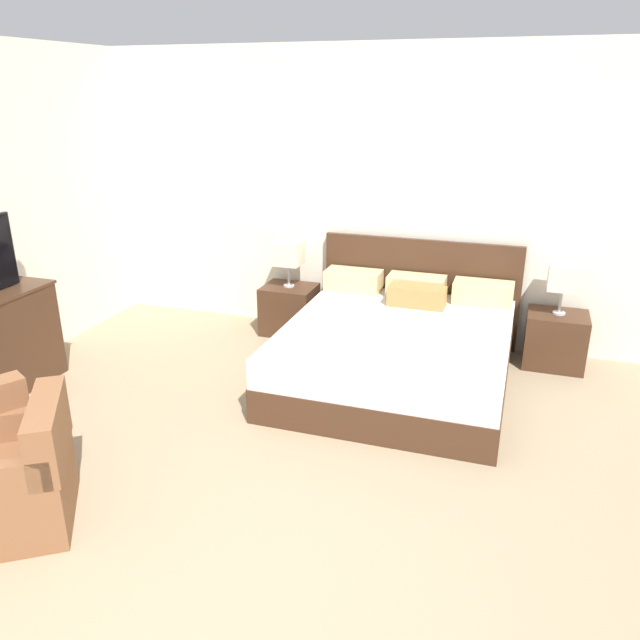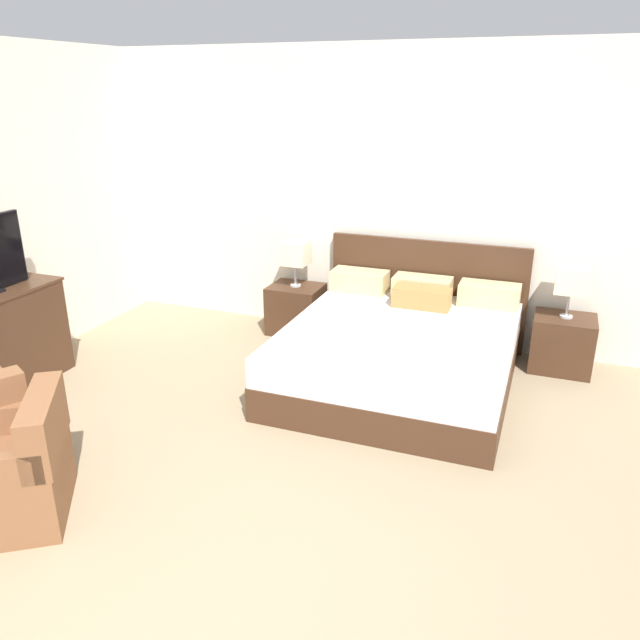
{
  "view_description": "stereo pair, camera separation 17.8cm",
  "coord_description": "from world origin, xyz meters",
  "px_view_note": "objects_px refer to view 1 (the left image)",
  "views": [
    {
      "loc": [
        1.29,
        -2.04,
        2.4
      ],
      "look_at": [
        -0.1,
        2.13,
        0.75
      ],
      "focal_mm": 35.0,
      "sensor_mm": 36.0,
      "label": 1
    },
    {
      "loc": [
        1.46,
        -1.98,
        2.4
      ],
      "look_at": [
        -0.1,
        2.13,
        0.75
      ],
      "focal_mm": 35.0,
      "sensor_mm": 36.0,
      "label": 2
    }
  ],
  "objects_px": {
    "bed": "(398,349)",
    "table_lamp_left": "(288,254)",
    "armchair_companion": "(13,481)",
    "nightstand_right": "(555,340)",
    "nightstand_left": "(289,309)",
    "table_lamp_right": "(564,277)"
  },
  "relations": [
    {
      "from": "bed",
      "to": "table_lamp_left",
      "type": "relative_size",
      "value": 4.56
    },
    {
      "from": "bed",
      "to": "armchair_companion",
      "type": "distance_m",
      "value": 3.09
    },
    {
      "from": "nightstand_right",
      "to": "table_lamp_left",
      "type": "xyz_separation_m",
      "value": [
        -2.58,
        0.0,
        0.59
      ]
    },
    {
      "from": "nightstand_right",
      "to": "armchair_companion",
      "type": "relative_size",
      "value": 0.55
    },
    {
      "from": "nightstand_left",
      "to": "table_lamp_left",
      "type": "bearing_deg",
      "value": 90.0
    },
    {
      "from": "bed",
      "to": "table_lamp_left",
      "type": "bearing_deg",
      "value": 149.91
    },
    {
      "from": "armchair_companion",
      "to": "nightstand_left",
      "type": "bearing_deg",
      "value": 83.12
    },
    {
      "from": "table_lamp_left",
      "to": "table_lamp_right",
      "type": "relative_size",
      "value": 1.0
    },
    {
      "from": "nightstand_left",
      "to": "table_lamp_left",
      "type": "relative_size",
      "value": 1.14
    },
    {
      "from": "nightstand_right",
      "to": "table_lamp_left",
      "type": "distance_m",
      "value": 2.65
    },
    {
      "from": "armchair_companion",
      "to": "table_lamp_right",
      "type": "bearing_deg",
      "value": 48.16
    },
    {
      "from": "nightstand_left",
      "to": "table_lamp_right",
      "type": "height_order",
      "value": "table_lamp_right"
    },
    {
      "from": "bed",
      "to": "table_lamp_left",
      "type": "height_order",
      "value": "bed"
    },
    {
      "from": "bed",
      "to": "nightstand_left",
      "type": "height_order",
      "value": "bed"
    },
    {
      "from": "bed",
      "to": "table_lamp_right",
      "type": "relative_size",
      "value": 4.56
    },
    {
      "from": "nightstand_left",
      "to": "armchair_companion",
      "type": "distance_m",
      "value": 3.36
    },
    {
      "from": "table_lamp_left",
      "to": "armchair_companion",
      "type": "distance_m",
      "value": 3.4
    },
    {
      "from": "nightstand_left",
      "to": "nightstand_right",
      "type": "bearing_deg",
      "value": 0.0
    },
    {
      "from": "bed",
      "to": "table_lamp_left",
      "type": "xyz_separation_m",
      "value": [
        -1.29,
        0.75,
        0.55
      ]
    },
    {
      "from": "bed",
      "to": "nightstand_right",
      "type": "height_order",
      "value": "bed"
    },
    {
      "from": "table_lamp_left",
      "to": "table_lamp_right",
      "type": "height_order",
      "value": "same"
    },
    {
      "from": "table_lamp_right",
      "to": "armchair_companion",
      "type": "relative_size",
      "value": 0.48
    }
  ]
}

